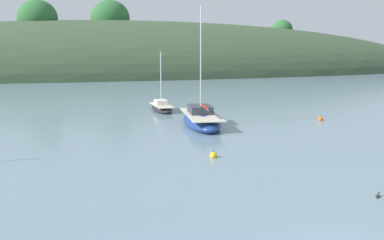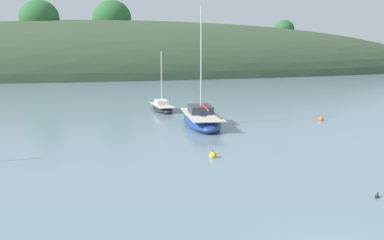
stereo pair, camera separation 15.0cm
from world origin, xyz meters
The scene contains 6 objects.
far_shoreline_hill centered at (-0.08, 85.11, 0.11)m, with size 150.00×36.00×26.23m.
sailboat_blue_center centered at (1.78, 23.96, 0.47)m, with size 3.40×8.14×9.73m.
sailboat_cream_ketch centered at (0.16, 32.67, 0.31)m, with size 1.90×4.97×5.93m.
mooring_buoy_inner centered at (-0.26, 13.88, 0.12)m, with size 0.44×0.44×0.54m.
mooring_buoy_channel centered at (12.40, 23.89, 0.12)m, with size 0.44×0.44×0.54m.
duck_lone_left centered at (4.68, 5.47, 0.05)m, with size 0.37×0.36×0.24m.
Camera 2 is at (-7.75, -11.15, 6.70)m, focal length 43.00 mm.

